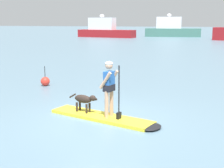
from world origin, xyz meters
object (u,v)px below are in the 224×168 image
object	(u,v)px
dog	(84,100)
moored_boat_far_port	(105,30)
person_paddler	(109,85)
marker_buoy	(45,81)
paddleboard	(107,118)
moored_boat_starboard	(171,29)

from	to	relation	value
dog	moored_boat_far_port	bearing A→B (deg)	110.94
person_paddler	marker_buoy	size ratio (longest dim) A/B	1.83
paddleboard	dog	distance (m)	0.98
paddleboard	person_paddler	distance (m)	1.03
paddleboard	marker_buoy	world-z (taller)	marker_buoy
dog	moored_boat_starboard	distance (m)	56.95
moored_boat_far_port	moored_boat_starboard	world-z (taller)	moored_boat_starboard
dog	moored_boat_far_port	world-z (taller)	moored_boat_far_port
paddleboard	person_paddler	bearing A→B (deg)	-12.98
dog	marker_buoy	bearing A→B (deg)	135.86
person_paddler	moored_boat_far_port	distance (m)	53.23
marker_buoy	paddleboard	bearing A→B (deg)	-39.82
dog	moored_boat_starboard	xyz separation A→B (m)	(-6.94, 56.51, 0.98)
dog	marker_buoy	world-z (taller)	marker_buoy
person_paddler	dog	bearing A→B (deg)	167.02
person_paddler	marker_buoy	xyz separation A→B (m)	(-4.68, 3.85, -0.86)
paddleboard	moored_boat_far_port	distance (m)	53.19
moored_boat_starboard	paddleboard	bearing A→B (deg)	-82.18
moored_boat_starboard	dog	bearing A→B (deg)	-83.00
person_paddler	dog	distance (m)	1.12
moored_boat_far_port	person_paddler	bearing A→B (deg)	-68.20
moored_boat_starboard	marker_buoy	bearing A→B (deg)	-86.53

